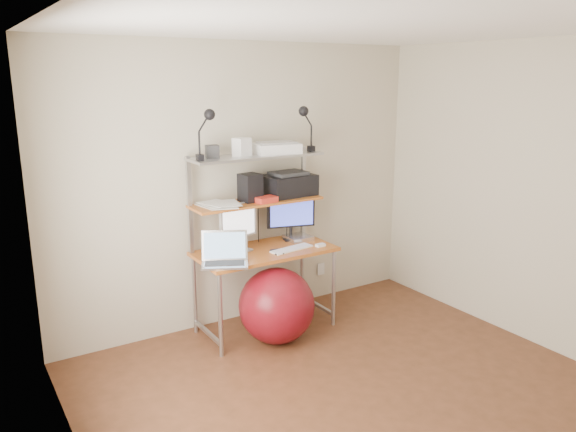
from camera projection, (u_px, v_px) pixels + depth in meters
The scene contains 20 objects.
room at pixel (377, 231), 3.56m from camera, with size 3.60×3.60×3.60m.
computer_desk at pixel (261, 224), 4.86m from camera, with size 1.20×0.60×1.57m.
wall_outlet at pixel (321, 269), 5.69m from camera, with size 0.08×0.01×0.12m, color white.
monitor_silver at pixel (238, 224), 4.77m from camera, with size 0.40×0.19×0.45m.
monitor_black at pixel (291, 215), 5.13m from camera, with size 0.44×0.18×0.45m.
laptop at pixel (225, 257), 4.50m from camera, with size 0.46×0.43×0.32m.
keyboard at pixel (292, 249), 4.87m from camera, with size 0.40×0.12×0.01m, color white.
mouse at pixel (320, 245), 4.96m from camera, with size 0.08×0.05×0.02m, color white.
mac_mini at pixel (298, 238), 5.15m from camera, with size 0.22×0.22×0.04m, color silver.
phone at pixel (277, 252), 4.78m from camera, with size 0.07×0.14×0.01m, color black.
printer at pixel (288, 184), 5.07m from camera, with size 0.47×0.33×0.22m.
nas_cube at pixel (250, 188), 4.82m from camera, with size 0.16×0.16×0.24m, color black.
red_box at pixel (266, 200), 4.80m from camera, with size 0.18×0.12×0.05m, color red.
scanner at pixel (277, 148), 4.86m from camera, with size 0.42×0.31×0.10m.
box_white at pixel (242, 147), 4.69m from camera, with size 0.13×0.11×0.15m, color white.
box_grey at pixel (212, 152), 4.59m from camera, with size 0.10×0.10×0.10m, color #303032.
clip_lamp_left at pixel (207, 123), 4.41m from camera, with size 0.16×0.09×0.40m.
clip_lamp_right at pixel (305, 119), 4.89m from camera, with size 0.16×0.09×0.40m.
exercise_ball at pixel (277, 306), 4.73m from camera, with size 0.64×0.64×0.64m, color maroon.
paper_stack at pixel (219, 204), 4.68m from camera, with size 0.35×0.40×0.02m.
Camera 1 is at (-2.30, -2.60, 2.20)m, focal length 35.00 mm.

